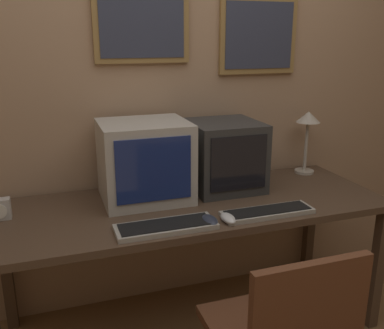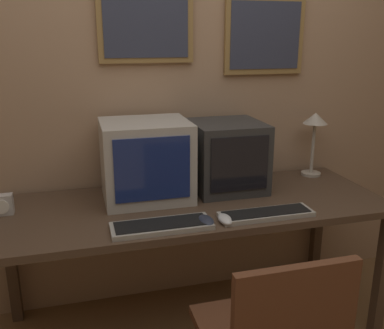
{
  "view_description": "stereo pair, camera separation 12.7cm",
  "coord_description": "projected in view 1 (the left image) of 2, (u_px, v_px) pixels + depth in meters",
  "views": [
    {
      "loc": [
        -0.66,
        -0.95,
        1.55
      ],
      "look_at": [
        0.0,
        0.98,
        0.94
      ],
      "focal_mm": 40.0,
      "sensor_mm": 36.0,
      "label": 1
    },
    {
      "loc": [
        -0.54,
        -0.99,
        1.55
      ],
      "look_at": [
        0.0,
        0.98,
        0.94
      ],
      "focal_mm": 40.0,
      "sensor_mm": 36.0,
      "label": 2
    }
  ],
  "objects": [
    {
      "name": "desk",
      "position": [
        192.0,
        215.0,
        2.2
      ],
      "size": [
        1.98,
        0.73,
        0.74
      ],
      "color": "#4C3828",
      "rests_on": "ground_plane"
    },
    {
      "name": "mouse_near_keyboard",
      "position": [
        228.0,
        218.0,
        1.95
      ],
      "size": [
        0.06,
        0.11,
        0.04
      ],
      "color": "silver",
      "rests_on": "desk"
    },
    {
      "name": "mouse_far_corner",
      "position": [
        210.0,
        220.0,
        1.92
      ],
      "size": [
        0.07,
        0.12,
        0.04
      ],
      "color": "#282D3D",
      "rests_on": "desk"
    },
    {
      "name": "keyboard_main",
      "position": [
        166.0,
        227.0,
        1.88
      ],
      "size": [
        0.45,
        0.16,
        0.03
      ],
      "color": "#A8A399",
      "rests_on": "desk"
    },
    {
      "name": "wall_back",
      "position": [
        169.0,
        82.0,
        2.39
      ],
      "size": [
        8.0,
        0.08,
        2.6
      ],
      "color": "tan",
      "rests_on": "ground_plane"
    },
    {
      "name": "monitor_right",
      "position": [
        224.0,
        155.0,
        2.35
      ],
      "size": [
        0.37,
        0.39,
        0.37
      ],
      "color": "#333333",
      "rests_on": "desk"
    },
    {
      "name": "keyboard_side",
      "position": [
        268.0,
        212.0,
        2.03
      ],
      "size": [
        0.45,
        0.13,
        0.03
      ],
      "color": "#A8A399",
      "rests_on": "desk"
    },
    {
      "name": "desk_lamp",
      "position": [
        308.0,
        126.0,
        2.58
      ],
      "size": [
        0.14,
        0.14,
        0.38
      ],
      "color": "#B2A899",
      "rests_on": "desk"
    },
    {
      "name": "monitor_left",
      "position": [
        145.0,
        161.0,
        2.18
      ],
      "size": [
        0.44,
        0.39,
        0.41
      ],
      "color": "#B7B2A8",
      "rests_on": "desk"
    }
  ]
}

